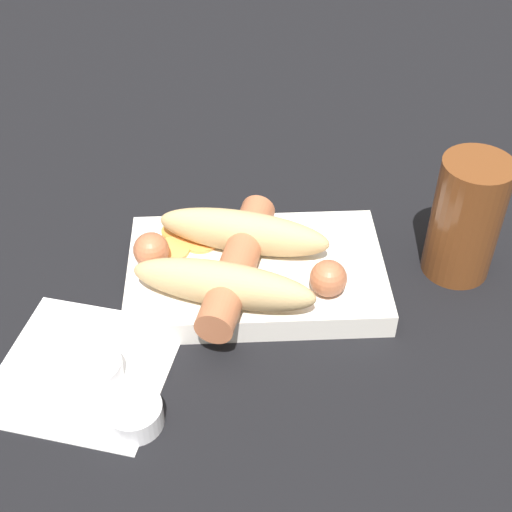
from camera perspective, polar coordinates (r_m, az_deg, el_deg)
ground_plane at (r=0.72m, az=0.00°, el=-2.16°), size 3.00×3.00×0.00m
food_tray at (r=0.71m, az=0.00°, el=-1.40°), size 0.25×0.16×0.03m
bread_roll at (r=0.67m, az=-1.80°, el=-0.09°), size 0.20×0.16×0.04m
sausage at (r=0.67m, az=-1.46°, el=-0.63°), size 0.20×0.18×0.03m
pickled_veggies at (r=0.73m, az=-5.69°, el=1.30°), size 0.08×0.08×0.00m
napkin at (r=0.66m, az=-13.59°, el=-8.75°), size 0.18×0.18×0.00m
condiment_cup_near at (r=0.64m, az=-12.71°, el=-8.98°), size 0.05×0.05×0.02m
condiment_cup_far at (r=0.61m, az=-9.69°, el=-12.46°), size 0.05×0.05×0.02m
drink_glass at (r=0.72m, az=16.46°, el=2.89°), size 0.07×0.07×0.13m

